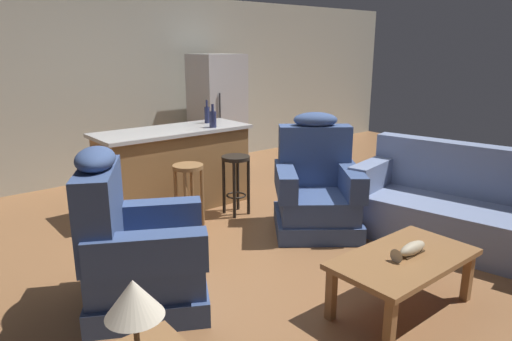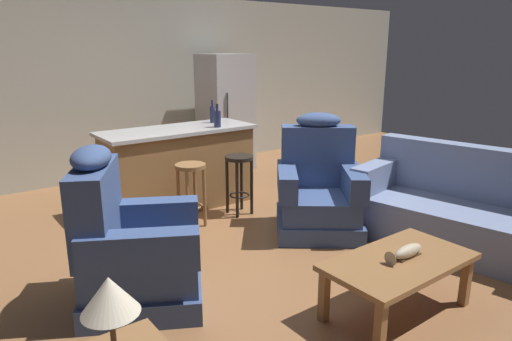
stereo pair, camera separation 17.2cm
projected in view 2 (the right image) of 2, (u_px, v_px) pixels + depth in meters
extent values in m
plane|color=brown|center=(246.00, 243.00, 4.47)|extent=(12.00, 12.00, 0.00)
cube|color=#B2B2A3|center=(119.00, 87.00, 6.54)|extent=(12.00, 0.05, 2.60)
cube|color=olive|center=(399.00, 262.00, 3.20)|extent=(1.10, 0.60, 0.04)
cube|color=olive|center=(380.00, 329.00, 2.78)|extent=(0.06, 0.06, 0.38)
cube|color=olive|center=(466.00, 281.00, 3.35)|extent=(0.06, 0.06, 0.38)
cube|color=olive|center=(324.00, 296.00, 3.15)|extent=(0.06, 0.06, 0.38)
cube|color=olive|center=(410.00, 258.00, 3.72)|extent=(0.06, 0.06, 0.38)
cube|color=#4C3823|center=(408.00, 256.00, 3.22)|extent=(0.22, 0.07, 0.01)
ellipsoid|color=tan|center=(408.00, 251.00, 3.21)|extent=(0.28, 0.09, 0.09)
cone|color=tan|center=(393.00, 258.00, 3.11)|extent=(0.06, 0.10, 0.10)
cube|color=#707FA3|center=(456.00, 238.00, 4.34)|extent=(1.20, 2.03, 0.20)
cube|color=#707FA3|center=(459.00, 217.00, 4.29)|extent=(1.20, 2.03, 0.22)
cube|color=#707FA3|center=(475.00, 172.00, 4.42)|extent=(0.57, 1.90, 0.52)
cube|color=#707FA3|center=(378.00, 175.00, 4.77)|extent=(0.86, 0.36, 0.28)
cube|color=#384C7A|center=(145.00, 289.00, 3.44)|extent=(1.14, 1.14, 0.18)
cube|color=#384C7A|center=(143.00, 263.00, 3.39)|extent=(1.06, 1.05, 0.24)
cube|color=#384C7A|center=(96.00, 210.00, 3.23)|extent=(0.57, 0.78, 0.64)
ellipsoid|color=#384C7A|center=(91.00, 158.00, 3.13)|extent=(0.45, 0.53, 0.16)
cube|color=#384C7A|center=(148.00, 216.00, 3.64)|extent=(0.79, 0.54, 0.26)
cube|color=#384C7A|center=(139.00, 251.00, 3.01)|extent=(0.79, 0.54, 0.26)
cube|color=#384C7A|center=(318.00, 223.00, 4.72)|extent=(1.18, 1.18, 0.18)
cube|color=#384C7A|center=(319.00, 204.00, 4.67)|extent=(1.09, 1.09, 0.24)
cube|color=#384C7A|center=(317.00, 156.00, 4.84)|extent=(0.74, 0.66, 0.64)
ellipsoid|color=#384C7A|center=(318.00, 120.00, 4.75)|extent=(0.53, 0.49, 0.16)
cube|color=#384C7A|center=(353.00, 182.00, 4.58)|extent=(0.64, 0.74, 0.26)
cube|color=#384C7A|center=(287.00, 181.00, 4.59)|extent=(0.64, 0.74, 0.26)
cylinder|color=#4C3823|center=(113.00, 336.00, 1.88)|extent=(0.02, 0.02, 0.22)
cone|color=beige|center=(109.00, 295.00, 1.83)|extent=(0.24, 0.24, 0.16)
cube|color=olive|center=(179.00, 170.00, 5.39)|extent=(1.71, 0.63, 0.91)
cube|color=#B2B2B2|center=(178.00, 130.00, 5.27)|extent=(1.80, 0.70, 0.04)
cylinder|color=olive|center=(190.00, 166.00, 4.74)|extent=(0.32, 0.32, 0.04)
torus|color=olive|center=(192.00, 206.00, 4.86)|extent=(0.23, 0.23, 0.02)
cylinder|color=olive|center=(188.00, 201.00, 4.69)|extent=(0.04, 0.04, 0.64)
cylinder|color=olive|center=(205.00, 198.00, 4.81)|extent=(0.04, 0.04, 0.64)
cylinder|color=olive|center=(179.00, 196.00, 4.85)|extent=(0.04, 0.04, 0.64)
cylinder|color=olive|center=(195.00, 193.00, 4.96)|extent=(0.04, 0.04, 0.64)
cylinder|color=black|center=(239.00, 158.00, 5.10)|extent=(0.32, 0.32, 0.04)
torus|color=black|center=(239.00, 195.00, 5.21)|extent=(0.23, 0.23, 0.02)
cylinder|color=black|center=(237.00, 190.00, 5.05)|extent=(0.04, 0.04, 0.64)
cylinder|color=black|center=(252.00, 187.00, 5.17)|extent=(0.04, 0.04, 0.64)
cylinder|color=black|center=(227.00, 186.00, 5.21)|extent=(0.04, 0.04, 0.64)
cylinder|color=black|center=(242.00, 183.00, 5.32)|extent=(0.04, 0.04, 0.64)
cube|color=#B7B7BC|center=(226.00, 113.00, 7.04)|extent=(0.70, 0.66, 1.76)
cylinder|color=#333338|center=(228.00, 110.00, 6.64)|extent=(0.02, 0.02, 0.50)
cylinder|color=#23284C|center=(217.00, 119.00, 5.32)|extent=(0.08, 0.08, 0.19)
cylinder|color=#23284C|center=(217.00, 107.00, 5.28)|extent=(0.03, 0.03, 0.08)
cylinder|color=#23284C|center=(212.00, 115.00, 5.63)|extent=(0.06, 0.06, 0.20)
cylinder|color=#23284C|center=(212.00, 103.00, 5.59)|extent=(0.02, 0.02, 0.08)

